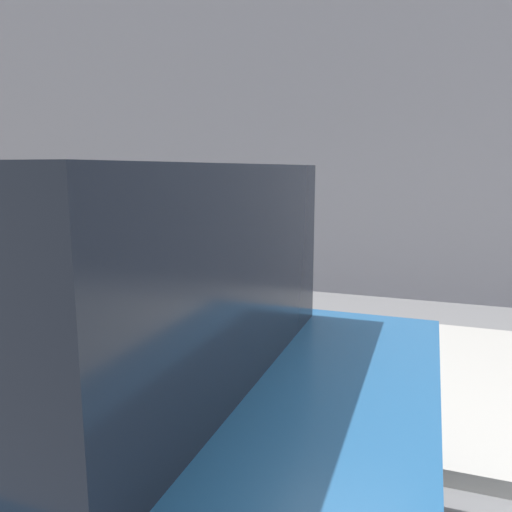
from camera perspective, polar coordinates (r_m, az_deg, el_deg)
name	(u,v)px	position (r m, az deg, el deg)	size (l,w,h in m)	color
sidewalk	(282,359)	(4.65, 2.95, -11.67)	(24.00, 2.80, 0.11)	#9E9B96
building_facade	(346,66)	(7.33, 10.23, 20.62)	(24.00, 0.30, 6.28)	gray
parking_meter	(256,253)	(3.14, 0.00, 0.31)	(0.20, 0.13, 1.65)	slate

